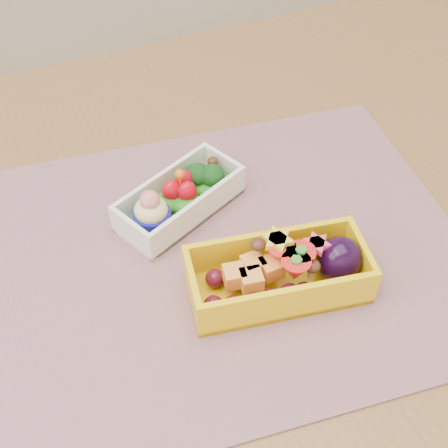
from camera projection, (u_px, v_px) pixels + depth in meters
name	position (u px, v px, depth m)	size (l,w,h in m)	color
table	(210.00, 285.00, 0.71)	(1.20, 0.80, 0.75)	brown
placemat	(219.00, 254.00, 0.61)	(0.52, 0.40, 0.00)	#9B6B73
bento_white	(180.00, 199.00, 0.64)	(0.16, 0.12, 0.06)	white
bento_yellow	(282.00, 273.00, 0.56)	(0.19, 0.11, 0.06)	yellow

